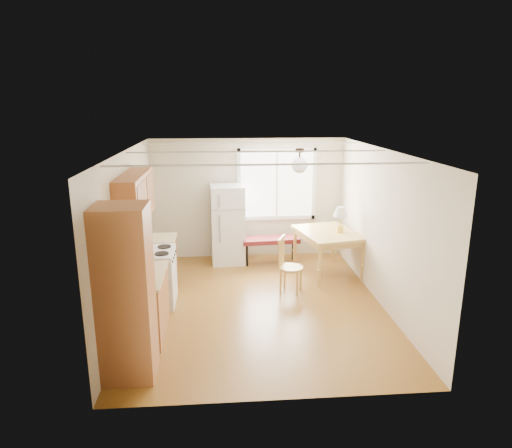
{
  "coord_description": "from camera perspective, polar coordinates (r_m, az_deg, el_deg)",
  "views": [
    {
      "loc": [
        -0.59,
        -6.85,
        3.19
      ],
      "look_at": [
        0.03,
        0.8,
        1.15
      ],
      "focal_mm": 32.0,
      "sensor_mm": 36.0,
      "label": 1
    }
  ],
  "objects": [
    {
      "name": "kitchen_run",
      "position": [
        6.74,
        -14.02,
        -5.97
      ],
      "size": [
        0.65,
        3.4,
        2.2
      ],
      "color": "brown",
      "rests_on": "ground"
    },
    {
      "name": "table_lamp",
      "position": [
        8.66,
        10.54,
        1.24
      ],
      "size": [
        0.28,
        0.28,
        0.48
      ],
      "rotation": [
        0.0,
        0.0,
        -0.24
      ],
      "color": "gold",
      "rests_on": "dining_table"
    },
    {
      "name": "refrigerator",
      "position": [
        9.28,
        -3.55,
        -0.05
      ],
      "size": [
        0.69,
        0.7,
        1.6
      ],
      "rotation": [
        0.0,
        0.0,
        0.04
      ],
      "color": "silver",
      "rests_on": "ground"
    },
    {
      "name": "room_shell",
      "position": [
        7.14,
        0.28,
        -0.86
      ],
      "size": [
        4.6,
        5.6,
        2.62
      ],
      "color": "brown",
      "rests_on": "ground"
    },
    {
      "name": "dining_table",
      "position": [
        8.77,
        8.97,
        -1.58
      ],
      "size": [
        1.26,
        1.52,
        0.83
      ],
      "rotation": [
        0.0,
        0.0,
        0.22
      ],
      "color": "#B58E45",
      "rests_on": "ground"
    },
    {
      "name": "pendant_light",
      "position": [
        7.43,
        5.45,
        7.45
      ],
      "size": [
        0.26,
        0.26,
        0.4
      ],
      "color": "black",
      "rests_on": "room_shell"
    },
    {
      "name": "window_unit",
      "position": [
        9.54,
        2.61,
        4.98
      ],
      "size": [
        1.64,
        0.05,
        1.51
      ],
      "color": "white",
      "rests_on": "room_shell"
    },
    {
      "name": "coffee_maker",
      "position": [
        6.04,
        -15.19,
        -6.55
      ],
      "size": [
        0.22,
        0.27,
        0.37
      ],
      "rotation": [
        0.0,
        0.0,
        -0.2
      ],
      "color": "black",
      "rests_on": "kitchen_run"
    },
    {
      "name": "chair",
      "position": [
        7.9,
        3.77,
        -4.64
      ],
      "size": [
        0.47,
        0.47,
        0.97
      ],
      "rotation": [
        0.0,
        0.0,
        -0.39
      ],
      "color": "#B58E45",
      "rests_on": "ground"
    },
    {
      "name": "bench",
      "position": [
        9.3,
        1.82,
        -2.09
      ],
      "size": [
        1.19,
        0.52,
        0.54
      ],
      "rotation": [
        0.0,
        0.0,
        0.08
      ],
      "color": "#5A1519",
      "rests_on": "ground"
    },
    {
      "name": "kettle",
      "position": [
        6.66,
        -15.01,
        -4.94
      ],
      "size": [
        0.11,
        0.11,
        0.22
      ],
      "color": "red",
      "rests_on": "kitchen_run"
    }
  ]
}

